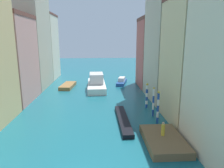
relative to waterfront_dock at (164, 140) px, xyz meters
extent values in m
plane|color=#196070|center=(-7.81, 18.10, -0.37)|extent=(154.00, 154.00, 0.00)
cube|color=tan|center=(-20.87, 16.03, 6.48)|extent=(6.11, 9.72, 13.71)
cube|color=brown|center=(-20.87, 16.03, 13.67)|extent=(6.23, 9.91, 0.66)
cube|color=#BCB299|center=(-20.87, 26.47, 9.53)|extent=(6.11, 10.64, 19.80)
cube|color=beige|center=(-20.87, 36.73, 7.65)|extent=(6.11, 9.21, 16.04)
cube|color=brown|center=(-20.87, 36.73, 15.93)|extent=(6.23, 9.40, 0.54)
cube|color=beige|center=(5.24, 6.28, 7.16)|extent=(6.11, 8.25, 15.06)
cube|color=#BCB299|center=(5.24, 16.00, 9.63)|extent=(6.11, 10.27, 20.01)
cube|color=#B25147|center=(5.24, 25.56, 6.65)|extent=(6.11, 7.96, 14.05)
cube|color=brown|center=(5.24, 25.56, 14.04)|extent=(6.23, 8.12, 0.72)
cube|color=brown|center=(0.00, 0.00, 0.00)|extent=(3.78, 6.26, 0.74)
cylinder|color=gold|center=(-0.02, 0.33, 0.96)|extent=(0.36, 0.36, 1.17)
sphere|color=tan|center=(-0.02, 0.33, 1.68)|extent=(0.26, 0.26, 0.26)
cylinder|color=#1E479E|center=(0.77, 5.13, 0.02)|extent=(0.29, 0.29, 0.78)
cylinder|color=white|center=(0.77, 5.13, 0.80)|extent=(0.29, 0.29, 0.78)
cylinder|color=#1E479E|center=(0.77, 5.13, 1.58)|extent=(0.29, 0.29, 0.78)
cylinder|color=white|center=(0.77, 5.13, 2.35)|extent=(0.29, 0.29, 0.78)
cylinder|color=#1E479E|center=(0.77, 5.13, 3.13)|extent=(0.29, 0.29, 0.78)
sphere|color=gold|center=(0.77, 5.13, 3.64)|extent=(0.32, 0.32, 0.32)
cylinder|color=#1E479E|center=(0.81, 7.53, 0.11)|extent=(0.26, 0.26, 0.96)
cylinder|color=white|center=(0.81, 7.53, 1.07)|extent=(0.26, 0.26, 0.96)
cylinder|color=#1E479E|center=(0.81, 7.53, 2.03)|extent=(0.26, 0.26, 0.96)
cylinder|color=white|center=(0.81, 7.53, 2.99)|extent=(0.26, 0.26, 0.96)
sphere|color=gold|center=(0.81, 7.53, 3.58)|extent=(0.29, 0.29, 0.29)
cylinder|color=#1E479E|center=(0.71, 11.00, -0.08)|extent=(0.34, 0.34, 0.59)
cylinder|color=white|center=(0.71, 11.00, 0.52)|extent=(0.34, 0.34, 0.59)
cylinder|color=#1E479E|center=(0.71, 11.00, 1.11)|extent=(0.34, 0.34, 0.59)
cylinder|color=white|center=(0.71, 11.00, 1.70)|extent=(0.34, 0.34, 0.59)
cylinder|color=#1E479E|center=(0.71, 11.00, 2.29)|extent=(0.34, 0.34, 0.59)
cylinder|color=white|center=(0.71, 11.00, 2.88)|extent=(0.34, 0.34, 0.59)
sphere|color=gold|center=(0.71, 11.00, 3.31)|extent=(0.37, 0.37, 0.37)
cube|color=white|center=(-7.13, 23.84, 0.26)|extent=(3.95, 11.43, 1.25)
cube|color=silver|center=(-7.13, 23.84, 1.90)|extent=(2.92, 4.59, 2.04)
cube|color=black|center=(-3.47, 5.82, -0.12)|extent=(1.40, 9.59, 0.51)
cube|color=#234C93|center=(-1.26, 28.46, -0.03)|extent=(3.22, 6.80, 0.69)
cube|color=silver|center=(-1.26, 28.46, 0.73)|extent=(1.94, 3.09, 0.84)
cube|color=olive|center=(-13.38, 25.48, -0.02)|extent=(3.01, 6.72, 0.71)
camera|label=1|loc=(-6.33, -18.63, 10.01)|focal=32.93mm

